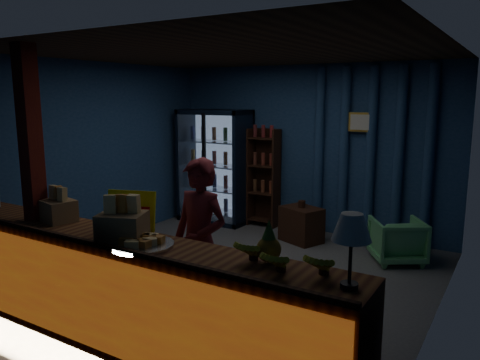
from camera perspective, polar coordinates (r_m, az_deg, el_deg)
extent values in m
plane|color=#515154|center=(5.84, -0.72, -11.13)|extent=(4.60, 4.60, 0.00)
plane|color=navy|center=(7.44, 8.33, 3.76)|extent=(4.60, 0.00, 4.60)
plane|color=navy|center=(3.85, -18.48, -2.70)|extent=(4.60, 0.00, 4.60)
plane|color=navy|center=(6.99, -16.95, 3.01)|extent=(0.00, 4.40, 4.40)
plane|color=navy|center=(4.71, 23.66, -0.74)|extent=(0.00, 4.40, 4.40)
plane|color=#472D19|center=(5.46, -0.78, 15.22)|extent=(4.60, 4.60, 0.00)
cube|color=brown|center=(4.29, -14.72, -12.76)|extent=(4.40, 0.55, 0.95)
cube|color=red|center=(4.11, -17.71, -13.95)|extent=(4.35, 0.02, 0.81)
cube|color=#381D11|center=(3.95, -17.88, -7.29)|extent=(4.40, 0.04, 0.04)
cube|color=maroon|center=(4.85, -23.81, -0.45)|extent=(0.16, 0.16, 2.60)
cube|color=black|center=(8.14, -2.03, 1.93)|extent=(1.20, 0.06, 1.90)
cube|color=black|center=(8.26, -6.37, 1.99)|extent=(0.06, 0.60, 1.90)
cube|color=black|center=(7.62, 0.43, 1.36)|extent=(0.06, 0.60, 1.90)
cube|color=black|center=(7.84, -3.17, 8.28)|extent=(1.20, 0.60, 0.08)
cube|color=black|center=(8.11, -3.05, -4.68)|extent=(1.20, 0.60, 0.08)
cube|color=#99B2D8|center=(8.10, -2.23, 1.89)|extent=(1.08, 0.02, 1.74)
cube|color=white|center=(7.70, -4.29, 1.42)|extent=(1.12, 0.02, 1.78)
cube|color=black|center=(7.68, -4.38, 1.40)|extent=(0.05, 0.05, 1.80)
cube|color=silver|center=(8.07, -3.05, -3.79)|extent=(1.08, 0.48, 0.02)
cylinder|color=#BD521B|center=(8.30, -5.63, -2.51)|extent=(0.07, 0.07, 0.22)
cylinder|color=#266218|center=(8.17, -4.37, -2.70)|extent=(0.07, 0.07, 0.22)
cylinder|color=#9B6B17|center=(8.04, -3.06, -2.89)|extent=(0.07, 0.07, 0.22)
cylinder|color=#181752|center=(7.92, -1.72, -3.09)|extent=(0.07, 0.07, 0.22)
cylinder|color=maroon|center=(7.80, -0.33, -3.29)|extent=(0.07, 0.07, 0.22)
cube|color=silver|center=(7.99, -3.08, -1.01)|extent=(1.08, 0.48, 0.02)
cylinder|color=#266218|center=(8.22, -5.68, 0.21)|extent=(0.07, 0.07, 0.22)
cylinder|color=#9B6B17|center=(8.09, -4.40, 0.06)|extent=(0.07, 0.07, 0.22)
cylinder|color=#181752|center=(7.96, -3.09, -0.09)|extent=(0.07, 0.07, 0.22)
cylinder|color=maroon|center=(7.84, -1.73, -0.24)|extent=(0.07, 0.07, 0.22)
cylinder|color=#BD521B|center=(7.72, -0.34, -0.40)|extent=(0.07, 0.07, 0.22)
cube|color=silver|center=(7.92, -3.11, 1.83)|extent=(1.08, 0.48, 0.02)
cylinder|color=#9B6B17|center=(8.16, -5.73, 2.97)|extent=(0.07, 0.07, 0.22)
cylinder|color=#181752|center=(8.03, -4.44, 2.87)|extent=(0.07, 0.07, 0.22)
cylinder|color=maroon|center=(7.90, -3.12, 2.77)|extent=(0.07, 0.07, 0.22)
cylinder|color=#BD521B|center=(7.78, -1.75, 2.66)|extent=(0.07, 0.07, 0.22)
cylinder|color=#266218|center=(7.66, -0.34, 2.54)|extent=(0.07, 0.07, 0.22)
cube|color=silver|center=(7.87, -3.14, 4.72)|extent=(1.08, 0.48, 0.02)
cylinder|color=#181752|center=(8.12, -5.78, 5.77)|extent=(0.07, 0.07, 0.22)
cylinder|color=maroon|center=(7.99, -4.48, 5.72)|extent=(0.07, 0.07, 0.22)
cylinder|color=#BD521B|center=(7.86, -3.15, 5.66)|extent=(0.07, 0.07, 0.22)
cylinder|color=#266218|center=(7.73, -1.77, 5.60)|extent=(0.07, 0.07, 0.22)
cylinder|color=#9B6B17|center=(7.61, -0.34, 5.53)|extent=(0.07, 0.07, 0.22)
cube|color=#381D11|center=(7.76, 3.34, 0.39)|extent=(0.50, 0.02, 1.60)
cube|color=#381D11|center=(7.76, 1.36, 0.40)|extent=(0.03, 0.28, 1.60)
cube|color=#381D11|center=(7.54, 4.45, 0.08)|extent=(0.03, 0.28, 1.60)
cube|color=#381D11|center=(7.80, 2.84, -4.82)|extent=(0.46, 0.26, 0.02)
cube|color=#381D11|center=(7.70, 2.86, -1.59)|extent=(0.46, 0.26, 0.02)
cube|color=#381D11|center=(7.62, 2.90, 1.73)|extent=(0.46, 0.26, 0.02)
cube|color=#381D11|center=(7.56, 2.93, 5.10)|extent=(0.46, 0.26, 0.02)
cylinder|color=navy|center=(7.31, 9.59, 3.61)|extent=(0.14, 0.14, 2.50)
cylinder|color=navy|center=(7.17, 12.56, 3.38)|extent=(0.14, 0.14, 2.50)
cylinder|color=navy|center=(7.05, 15.64, 3.13)|extent=(0.14, 0.14, 2.50)
cylinder|color=navy|center=(6.95, 18.81, 2.87)|extent=(0.14, 0.14, 2.50)
cylinder|color=navy|center=(6.88, 22.06, 2.59)|extent=(0.14, 0.14, 2.50)
cube|color=gold|center=(7.02, 14.54, 6.84)|extent=(0.36, 0.03, 0.28)
cube|color=silver|center=(7.00, 14.49, 6.84)|extent=(0.30, 0.01, 0.22)
imported|color=maroon|center=(4.36, -4.91, -7.66)|extent=(0.59, 0.40, 1.58)
imported|color=#5EBD70|center=(6.41, 18.61, -6.99)|extent=(0.85, 0.86, 0.57)
cube|color=#381D11|center=(6.96, 7.49, -5.41)|extent=(0.68, 0.59, 0.52)
cylinder|color=#381D11|center=(6.89, 7.55, -2.92)|extent=(0.10, 0.10, 0.10)
cube|color=#FFFB0D|center=(4.24, -13.11, -3.65)|extent=(0.45, 0.23, 0.36)
cube|color=red|center=(4.23, -13.30, -3.70)|extent=(0.36, 0.15, 0.09)
cube|color=olive|center=(3.96, -14.12, -5.60)|extent=(0.45, 0.41, 0.24)
cube|color=yellow|center=(3.95, -15.46, -2.81)|extent=(0.11, 0.10, 0.15)
cube|color=orange|center=(3.91, -14.25, -2.88)|extent=(0.11, 0.10, 0.15)
cube|color=yellow|center=(3.87, -13.01, -2.95)|extent=(0.11, 0.10, 0.15)
cube|color=olive|center=(4.77, -21.30, -3.50)|extent=(0.36, 0.32, 0.20)
cube|color=yellow|center=(4.80, -21.83, -1.39)|extent=(0.09, 0.07, 0.13)
cube|color=orange|center=(4.73, -21.43, -1.53)|extent=(0.09, 0.07, 0.13)
cube|color=yellow|center=(4.66, -21.02, -1.67)|extent=(0.09, 0.07, 0.13)
cylinder|color=silver|center=(3.81, -11.76, -7.77)|extent=(0.50, 0.50, 0.03)
cube|color=yellow|center=(3.73, -10.68, -7.45)|extent=(0.11, 0.08, 0.05)
cube|color=orange|center=(3.80, -10.30, -7.12)|extent=(0.13, 0.13, 0.05)
cube|color=yellow|center=(3.87, -10.79, -6.84)|extent=(0.08, 0.11, 0.05)
cube|color=orange|center=(3.89, -11.83, -6.76)|extent=(0.13, 0.13, 0.05)
cube|color=yellow|center=(3.86, -12.85, -6.93)|extent=(0.11, 0.08, 0.05)
cube|color=orange|center=(3.80, -13.26, -7.25)|extent=(0.13, 0.13, 0.05)
cube|color=yellow|center=(3.73, -12.81, -7.54)|extent=(0.08, 0.11, 0.05)
cube|color=orange|center=(3.70, -11.73, -7.63)|extent=(0.13, 0.13, 0.05)
cylinder|color=black|center=(3.04, 13.16, -12.44)|extent=(0.11, 0.11, 0.04)
cylinder|color=black|center=(2.98, 13.30, -9.44)|extent=(0.02, 0.02, 0.34)
cone|color=white|center=(2.92, 13.46, -5.60)|extent=(0.24, 0.24, 0.17)
sphere|color=#8F651A|center=(3.37, 3.52, -8.43)|extent=(0.18, 0.18, 0.18)
cone|color=#2A5D1F|center=(3.33, 3.55, -5.99)|extent=(0.10, 0.10, 0.14)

